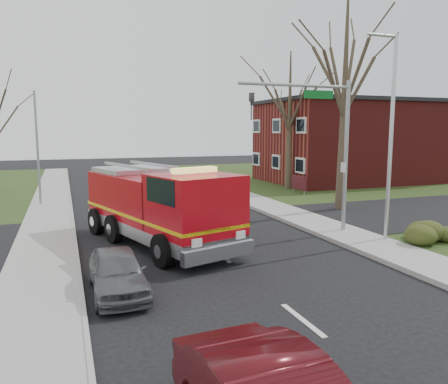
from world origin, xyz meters
name	(u,v)px	position (x,y,z in m)	size (l,w,h in m)	color
ground	(220,255)	(0.00, 0.00, 0.00)	(120.00, 120.00, 0.00)	black
sidewalk_right	(358,239)	(6.20, 0.00, 0.07)	(2.40, 80.00, 0.15)	#9F9F99
sidewalk_left	(41,272)	(-6.20, 0.00, 0.07)	(2.40, 80.00, 0.15)	#9F9F99
brick_building	(352,141)	(19.00, 18.00, 3.66)	(15.40, 10.40, 7.25)	maroon
health_center_sign	(299,183)	(10.50, 12.50, 0.88)	(0.12, 2.00, 1.40)	#440F16
hedge_corner	(429,227)	(9.00, -1.00, 0.58)	(2.80, 2.00, 0.90)	#2F3D16
bare_tree_near	(345,80)	(9.50, 6.00, 7.41)	(6.00, 6.00, 12.00)	#352B1F
bare_tree_far	(290,106)	(11.00, 15.00, 6.49)	(5.25, 5.25, 10.50)	#352B1F
traffic_signal_mast	(322,129)	(5.21, 1.50, 4.71)	(5.29, 0.18, 6.80)	gray
streetlight_pole	(390,133)	(7.14, -0.50, 4.55)	(1.48, 0.16, 8.40)	#B7BABF
utility_pole_far	(38,149)	(-6.80, 14.00, 3.50)	(0.14, 0.14, 7.00)	gray
fire_engine	(160,208)	(-1.78, 2.32, 1.52)	(5.15, 8.78, 3.35)	#A40711
parked_car_maroon	(118,272)	(-4.05, -2.57, 0.64)	(1.50, 3.73, 1.27)	#525559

